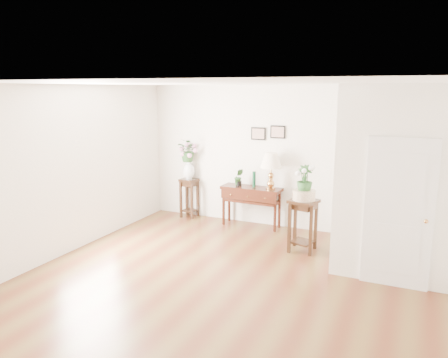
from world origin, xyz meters
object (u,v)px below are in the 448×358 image
Objects in this scene: console_table at (251,207)px; plant_stand_a at (189,198)px; table_lamp at (271,171)px; plant_stand_b at (303,226)px.

console_table is 1.45m from plant_stand_a.
plant_stand_a reaches higher than console_table.
plant_stand_a is at bearing 179.20° from console_table.
console_table is 1.68× the size of table_lamp.
plant_stand_b is (2.74, -0.99, 0.03)m from plant_stand_a.
console_table is at bearing 180.00° from table_lamp.
table_lamp is 2.00m from plant_stand_a.
table_lamp reaches higher than console_table.
plant_stand_b reaches higher than plant_stand_a.
plant_stand_b is (1.29, -0.92, 0.05)m from console_table.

